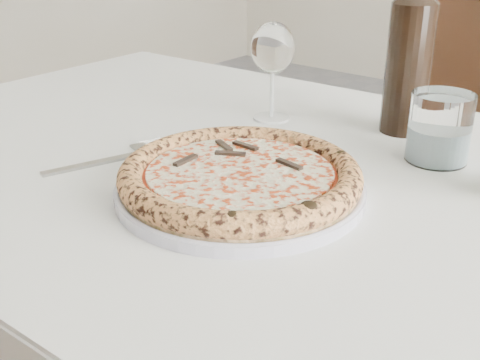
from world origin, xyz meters
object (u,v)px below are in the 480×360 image
Objects in this scene: chair_far at (451,149)px; pizza at (240,175)px; wine_glass at (273,51)px; tumbler at (439,132)px; dining_table at (285,228)px; wine_bottle at (410,56)px; plate at (240,188)px.

chair_far reaches higher than pizza.
wine_glass is 0.30m from tumbler.
dining_table is at bearing -47.72° from wine_glass.
chair_far is at bearing 82.42° from wine_glass.
dining_table is 0.15m from pizza.
wine_bottle is (-0.09, 0.08, 0.08)m from tumbler.
dining_table is 1.57× the size of chair_far.
wine_glass is (-0.15, 0.27, 0.09)m from pizza.
pizza is (0.06, -0.92, 0.25)m from chair_far.
chair_far is (-0.06, 0.82, -0.13)m from dining_table.
chair_far is 0.73m from tumbler.
pizza is (-0.00, 0.00, 0.02)m from plate.
dining_table is 0.30m from wine_glass.
dining_table is 0.25m from tumbler.
dining_table is 0.33m from wine_bottle.
pizza is at bearing -90.00° from dining_table.
plate reaches higher than dining_table.
wine_bottle is (0.05, 0.35, 0.11)m from plate.
dining_table is at bearing -130.35° from tumbler.
pizza is (-0.00, -0.10, 0.12)m from dining_table.
chair_far is 0.74m from wine_glass.
dining_table is at bearing 90.00° from pizza.
dining_table is at bearing -85.47° from chair_far.
plate is 0.32m from wine_glass.
plate is at bearing -60.41° from wine_glass.
wine_bottle is (0.05, 0.35, 0.09)m from pizza.
chair_far is 0.95m from plate.
pizza is 3.09× the size of tumbler.
chair_far is 0.67m from wine_bottle.
chair_far is 3.13× the size of pizza.
wine_bottle reaches higher than chair_far.
wine_glass is at bearing 179.57° from tumbler.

